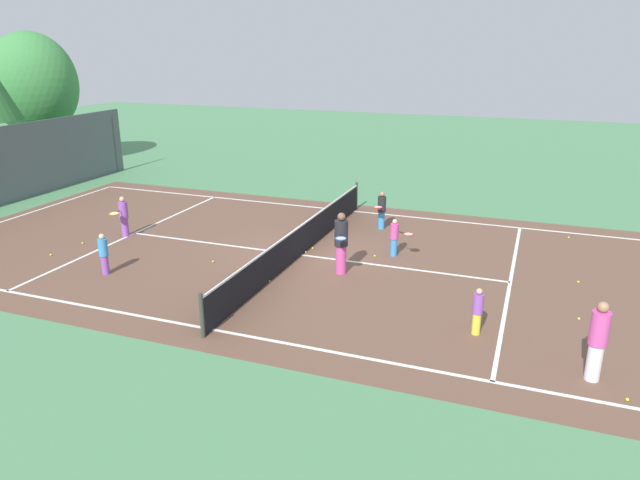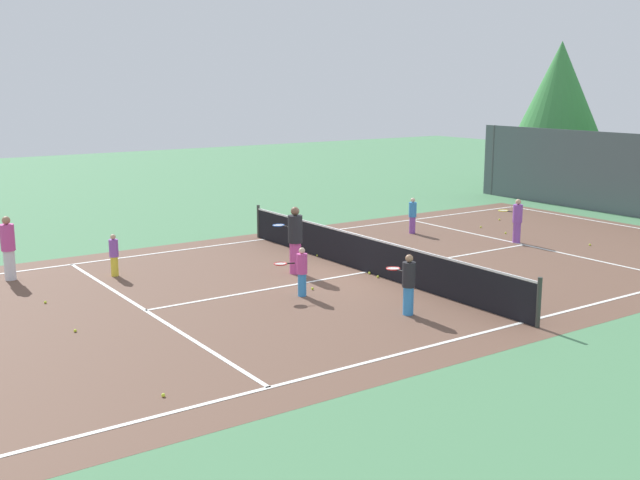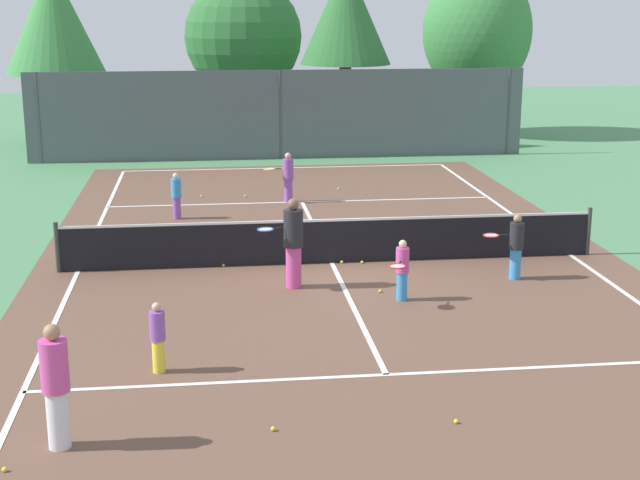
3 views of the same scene
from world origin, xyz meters
The scene contains 24 objects.
ground_plane centered at (0.00, 0.00, 0.00)m, with size 80.00×80.00×0.00m, color #4C8456.
court_surface centered at (0.00, 0.00, 0.00)m, with size 13.00×25.00×0.01m.
tennis_net centered at (0.00, 0.00, 0.51)m, with size 11.90×0.10×1.10m.
tree_1 centered at (-8.43, 18.32, 4.92)m, with size 3.84×3.84×7.07m.
player_0 centered at (-0.41, 6.47, 0.74)m, with size 0.89×0.41×1.43m.
player_1 centered at (-3.52, -5.84, 0.59)m, with size 0.25×0.25×1.15m.
player_2 centered at (0.99, -2.80, 0.63)m, with size 0.54×0.83×1.21m.
player_3 centered at (-1.01, -1.68, 0.95)m, with size 0.97×0.58×1.84m.
player_4 centered at (3.61, -1.66, 0.72)m, with size 0.86×0.33×1.38m.
player_5 centered at (-3.51, 4.73, 0.63)m, with size 0.26×0.26×1.24m.
player_6 centered at (-4.69, -8.25, 0.87)m, with size 0.36×0.36×1.70m.
tennis_ball_1 centered at (0.22, -0.07, 0.03)m, with size 0.07×0.07×0.07m, color #CCE533.
tennis_ball_2 centered at (-1.59, 7.31, 0.03)m, with size 0.07×0.07×0.07m, color #CCE533.
tennis_ball_3 centered at (1.13, 0.11, 0.03)m, with size 0.07×0.07×0.07m, color #CCE533.
tennis_ball_4 centered at (-1.89, -8.12, 0.03)m, with size 0.07×0.07×0.07m, color #CCE533.
tennis_ball_5 centered at (-1.58, 2.29, 0.03)m, with size 0.07×0.07×0.07m, color #CCE533.
tennis_ball_6 centered at (-3.55, 9.13, 0.03)m, with size 0.07×0.07×0.07m, color #CCE533.
tennis_ball_7 centered at (0.67, -2.25, 0.03)m, with size 0.07×0.07×0.07m, color #CCE533.
tennis_ball_8 centered at (-2.39, 0.00, 0.03)m, with size 0.07×0.07×0.07m, color #CCE533.
tennis_ball_9 centered at (0.63, -8.20, 0.03)m, with size 0.07×0.07×0.07m, color #CCE533.
tennis_ball_10 centered at (1.28, 8.04, 0.03)m, with size 0.07×0.07×0.07m, color #CCE533.
tennis_ball_11 centered at (0.66, -0.14, 0.03)m, with size 0.07×0.07×0.07m, color #CCE533.
tennis_ball_12 centered at (4.84, -8.04, 0.03)m, with size 0.07×0.07×0.07m, color #CCE533.
tennis_ball_13 centered at (-2.87, 7.43, 0.03)m, with size 0.07×0.07×0.07m, color #CCE533.
Camera 2 is at (16.15, -12.67, 5.10)m, focal length 43.15 mm.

